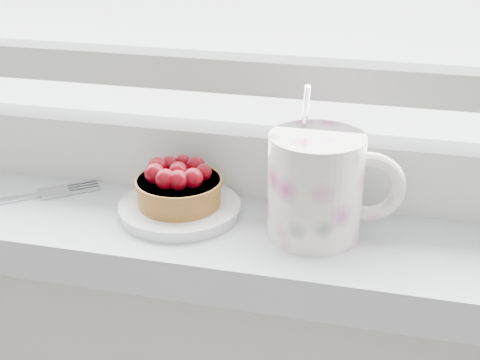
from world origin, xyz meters
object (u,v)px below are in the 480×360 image
(saucer, at_px, (180,209))
(fork, at_px, (2,201))
(floral_mug, at_px, (319,184))
(raspberry_tart, at_px, (178,185))

(saucer, height_order, fork, saucer)
(saucer, bearing_deg, floral_mug, -2.76)
(floral_mug, bearing_deg, fork, -177.64)
(saucer, bearing_deg, raspberry_tart, -143.18)
(floral_mug, height_order, fork, floral_mug)
(saucer, relative_size, fork, 0.72)
(saucer, xyz_separation_m, fork, (-0.19, -0.02, -0.00))
(raspberry_tart, bearing_deg, fork, -173.94)
(saucer, relative_size, raspberry_tart, 1.42)
(saucer, bearing_deg, fork, -173.88)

